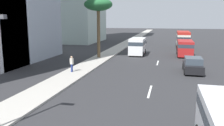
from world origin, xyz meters
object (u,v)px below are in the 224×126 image
Objects in this scene: van_second at (137,45)px; minibus_fifth at (183,39)px; car_lead at (193,65)px; palm_tree at (98,6)px; pedestrian_near_lamp at (72,63)px; van_third at (185,47)px.

minibus_fifth reaches higher than van_second.
palm_tree is at bearing 63.02° from car_lead.
minibus_fifth is 26.11m from pedestrian_near_lamp.
van_second is at bearing -93.09° from pedestrian_near_lamp.
van_third is at bearing -113.27° from pedestrian_near_lamp.
van_second is 14.61m from pedestrian_near_lamp.
van_third reaches higher than pedestrian_near_lamp.
van_second is at bearing 33.99° from car_lead.
minibus_fifth is at bearing -40.39° from palm_tree.
palm_tree is (9.29, -0.05, 6.09)m from pedestrian_near_lamp.
car_lead is at bearing -116.98° from palm_tree.
van_second reaches higher than car_lead.
car_lead is 0.52× the size of palm_tree.
car_lead is 12.37m from pedestrian_near_lamp.
van_third is at bearing 0.90° from car_lead.
palm_tree is (-13.94, 11.86, 5.40)m from minibus_fifth.
minibus_fifth is 3.96× the size of pedestrian_near_lamp.
pedestrian_near_lamp is (-13.78, 4.83, -0.40)m from van_second.
van_second is 0.75× the size of minibus_fifth.
van_third is 8.97m from minibus_fifth.
palm_tree is at bearing 139.61° from minibus_fifth.
car_lead is 20.01m from minibus_fifth.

